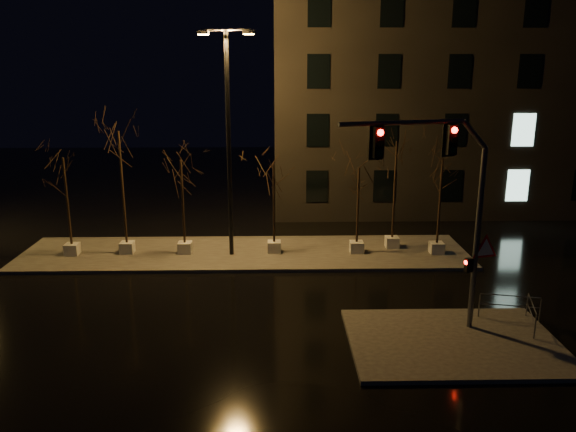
{
  "coord_description": "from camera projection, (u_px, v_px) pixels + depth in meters",
  "views": [
    {
      "loc": [
        1.55,
        -20.52,
        9.01
      ],
      "look_at": [
        2.07,
        2.89,
        2.8
      ],
      "focal_mm": 35.0,
      "sensor_mm": 36.0,
      "label": 1
    }
  ],
  "objects": [
    {
      "name": "traffic_signal_mast",
      "position": [
        450.0,
        196.0,
        18.28
      ],
      "size": [
        5.82,
        1.56,
        7.3
      ],
      "rotation": [
        0.0,
        0.0,
        0.26
      ],
      "color": "#55575D",
      "rests_on": "sidewalk_corner"
    },
    {
      "name": "median",
      "position": [
        245.0,
        253.0,
        27.89
      ],
      "size": [
        22.0,
        5.0,
        0.15
      ],
      "primitive_type": "cube",
      "color": "#3E3D38",
      "rests_on": "ground"
    },
    {
      "name": "building",
      "position": [
        459.0,
        91.0,
        37.88
      ],
      "size": [
        25.0,
        12.0,
        15.0
      ],
      "primitive_type": "cube",
      "color": "black",
      "rests_on": "ground"
    },
    {
      "name": "tree_5",
      "position": [
        396.0,
        166.0,
        27.49
      ],
      "size": [
        1.8,
        1.8,
        5.54
      ],
      "color": "silver",
      "rests_on": "median"
    },
    {
      "name": "tree_6",
      "position": [
        441.0,
        180.0,
        26.72
      ],
      "size": [
        1.8,
        1.8,
        4.84
      ],
      "color": "silver",
      "rests_on": "median"
    },
    {
      "name": "streetlight_main",
      "position": [
        228.0,
        130.0,
        25.97
      ],
      "size": [
        2.63,
        0.79,
        10.54
      ],
      "rotation": [
        0.0,
        0.0,
        -0.19
      ],
      "color": "black",
      "rests_on": "median"
    },
    {
      "name": "tree_3",
      "position": [
        274.0,
        183.0,
        26.95
      ],
      "size": [
        1.8,
        1.8,
        4.57
      ],
      "color": "silver",
      "rests_on": "median"
    },
    {
      "name": "ground",
      "position": [
        237.0,
        304.0,
        22.11
      ],
      "size": [
        90.0,
        90.0,
        0.0
      ],
      "primitive_type": "plane",
      "color": "black",
      "rests_on": "ground"
    },
    {
      "name": "tree_0",
      "position": [
        65.0,
        180.0,
        26.51
      ],
      "size": [
        1.8,
        1.8,
        4.91
      ],
      "color": "silver",
      "rests_on": "median"
    },
    {
      "name": "tree_1",
      "position": [
        120.0,
        159.0,
        26.52
      ],
      "size": [
        1.8,
        1.8,
        6.15
      ],
      "color": "silver",
      "rests_on": "median"
    },
    {
      "name": "guard_rail_a",
      "position": [
        510.0,
        304.0,
        20.27
      ],
      "size": [
        2.09,
        0.51,
        0.92
      ],
      "rotation": [
        0.0,
        0.0,
        -0.22
      ],
      "color": "#55575D",
      "rests_on": "sidewalk_corner"
    },
    {
      "name": "tree_2",
      "position": [
        182.0,
        181.0,
        26.78
      ],
      "size": [
        1.8,
        1.8,
        4.75
      ],
      "color": "silver",
      "rests_on": "median"
    },
    {
      "name": "tree_4",
      "position": [
        358.0,
        187.0,
        26.95
      ],
      "size": [
        1.8,
        1.8,
        4.35
      ],
      "color": "silver",
      "rests_on": "median"
    },
    {
      "name": "guard_rail_b",
      "position": [
        531.0,
        311.0,
        19.66
      ],
      "size": [
        0.56,
        1.83,
        0.9
      ],
      "rotation": [
        0.0,
        0.0,
        1.29
      ],
      "color": "#55575D",
      "rests_on": "sidewalk_corner"
    },
    {
      "name": "sidewalk_corner",
      "position": [
        453.0,
        342.0,
        18.87
      ],
      "size": [
        7.0,
        5.0,
        0.15
      ],
      "primitive_type": "cube",
      "color": "#3E3D38",
      "rests_on": "ground"
    }
  ]
}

